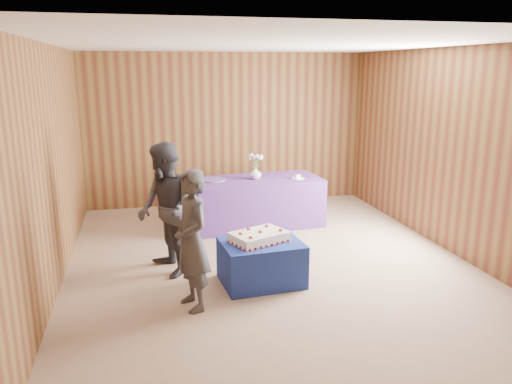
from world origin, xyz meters
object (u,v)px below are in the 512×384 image
object	(u,v)px
vase	(256,173)
sheet_cake	(259,237)
cake_table	(261,262)
serving_table	(256,202)
guest_left	(192,241)
guest_right	(166,210)

from	to	relation	value
vase	sheet_cake	bearing A→B (deg)	-102.04
cake_table	vase	xyz separation A→B (m)	(0.43, 2.14, 0.59)
vase	serving_table	bearing A→B (deg)	31.55
vase	guest_left	world-z (taller)	guest_left
guest_left	cake_table	bearing A→B (deg)	100.46
vase	cake_table	bearing A→B (deg)	-101.31
cake_table	sheet_cake	bearing A→B (deg)	139.97
serving_table	guest_left	distance (m)	2.90
cake_table	vase	bearing A→B (deg)	74.25
serving_table	guest_left	xyz separation A→B (m)	(-1.28, -2.58, 0.36)
sheet_cake	guest_left	size ratio (longest dim) A/B	0.51
vase	guest_right	distance (m)	2.18
guest_left	sheet_cake	bearing A→B (deg)	102.13
cake_table	sheet_cake	world-z (taller)	sheet_cake
cake_table	vase	distance (m)	2.26
sheet_cake	guest_right	distance (m)	1.16
vase	guest_right	bearing A→B (deg)	-132.22
cake_table	guest_left	distance (m)	1.06
sheet_cake	guest_left	bearing A→B (deg)	-173.05
guest_left	guest_right	bearing A→B (deg)	174.75
cake_table	sheet_cake	size ratio (longest dim) A/B	1.20
guest_right	serving_table	bearing A→B (deg)	121.26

